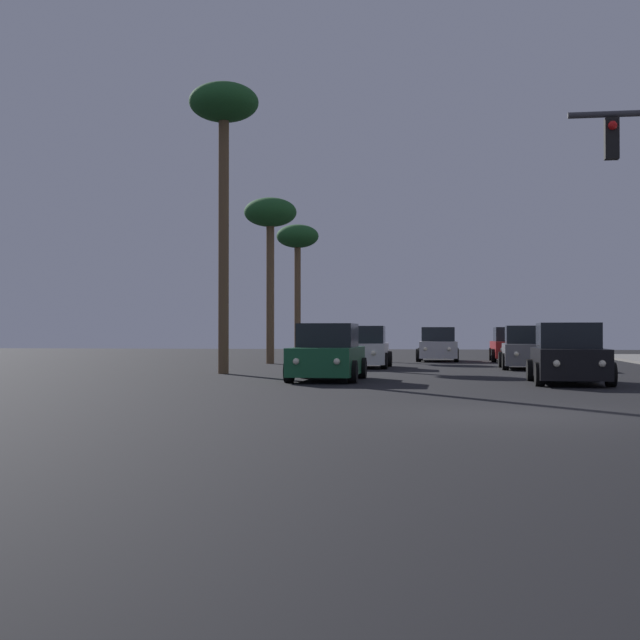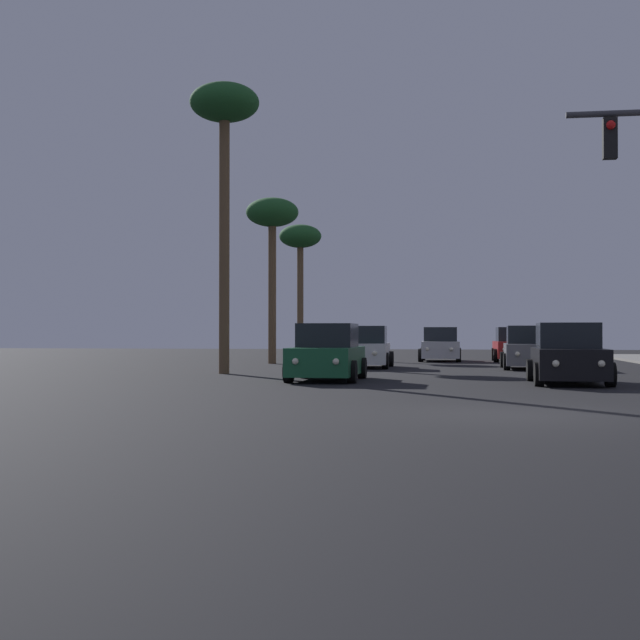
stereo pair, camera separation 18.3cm
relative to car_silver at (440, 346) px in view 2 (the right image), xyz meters
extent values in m
plane|color=black|center=(1.99, -28.78, -0.76)|extent=(120.00, 120.00, 0.00)
cube|color=#B7B7BC|center=(0.00, -0.04, -0.18)|extent=(1.92, 4.25, 0.80)
cube|color=black|center=(0.00, 0.11, 0.57)|extent=(1.66, 2.05, 0.70)
cylinder|color=black|center=(-0.90, -1.34, -0.44)|extent=(0.24, 0.64, 0.64)
cylinder|color=black|center=(0.90, -1.34, -0.44)|extent=(0.24, 0.64, 0.64)
cylinder|color=black|center=(-0.90, 1.27, -0.44)|extent=(0.24, 0.64, 0.64)
cylinder|color=black|center=(0.90, 1.27, -0.44)|extent=(0.24, 0.64, 0.64)
sphere|color=#F2EACC|center=(-0.56, -2.16, -0.13)|extent=(0.18, 0.18, 0.18)
sphere|color=#F2EACC|center=(0.56, -2.16, -0.13)|extent=(0.18, 0.18, 0.18)
cube|color=black|center=(3.89, -19.23, -0.18)|extent=(1.90, 4.24, 0.80)
cube|color=black|center=(3.89, -19.08, 0.57)|extent=(1.65, 2.04, 0.70)
cylinder|color=black|center=(2.99, -20.53, -0.44)|extent=(0.24, 0.64, 0.64)
cylinder|color=black|center=(4.79, -20.53, -0.44)|extent=(0.24, 0.64, 0.64)
cylinder|color=black|center=(2.99, -17.93, -0.44)|extent=(0.24, 0.64, 0.64)
cylinder|color=black|center=(4.79, -17.93, -0.44)|extent=(0.24, 0.64, 0.64)
sphere|color=#F2EACC|center=(3.34, -21.35, -0.13)|extent=(0.18, 0.18, 0.18)
sphere|color=#F2EACC|center=(4.45, -21.35, -0.13)|extent=(0.18, 0.18, 0.18)
cube|color=slate|center=(3.59, -9.12, -0.18)|extent=(1.90, 4.24, 0.80)
cube|color=black|center=(3.59, -8.97, 0.57)|extent=(1.65, 2.04, 0.70)
cylinder|color=black|center=(2.69, -10.42, -0.44)|extent=(0.24, 0.64, 0.64)
cylinder|color=black|center=(4.49, -10.42, -0.44)|extent=(0.24, 0.64, 0.64)
cylinder|color=black|center=(2.69, -7.82, -0.44)|extent=(0.24, 0.64, 0.64)
cylinder|color=black|center=(4.49, -7.82, -0.44)|extent=(0.24, 0.64, 0.64)
sphere|color=#F2EACC|center=(3.03, -11.24, -0.13)|extent=(0.18, 0.18, 0.18)
sphere|color=#F2EACC|center=(4.15, -11.24, -0.13)|extent=(0.18, 0.18, 0.18)
cube|color=silver|center=(-2.79, -8.85, -0.18)|extent=(1.94, 4.26, 0.80)
cube|color=black|center=(-2.79, -8.70, 0.57)|extent=(1.67, 2.05, 0.70)
cylinder|color=black|center=(-3.69, -10.15, -0.44)|extent=(0.24, 0.64, 0.64)
cylinder|color=black|center=(-1.89, -10.15, -0.44)|extent=(0.24, 0.64, 0.64)
cylinder|color=black|center=(-3.69, -7.54, -0.44)|extent=(0.24, 0.64, 0.64)
cylinder|color=black|center=(-1.89, -7.54, -0.44)|extent=(0.24, 0.64, 0.64)
sphere|color=#F2EACC|center=(-3.35, -10.97, -0.13)|extent=(0.18, 0.18, 0.18)
sphere|color=#F2EACC|center=(-2.23, -10.97, -0.13)|extent=(0.18, 0.18, 0.18)
cube|color=#195933|center=(-2.92, -18.55, -0.18)|extent=(1.81, 4.21, 0.80)
cube|color=black|center=(-2.92, -18.40, 0.57)|extent=(1.61, 2.01, 0.70)
cylinder|color=black|center=(-3.82, -19.85, -0.44)|extent=(0.24, 0.64, 0.64)
cylinder|color=black|center=(-2.02, -19.85, -0.44)|extent=(0.24, 0.64, 0.64)
cylinder|color=black|center=(-3.82, -17.25, -0.44)|extent=(0.24, 0.64, 0.64)
cylinder|color=black|center=(-2.02, -17.25, -0.44)|extent=(0.24, 0.64, 0.64)
sphere|color=#F2EACC|center=(-3.48, -20.67, -0.13)|extent=(0.18, 0.18, 0.18)
sphere|color=#F2EACC|center=(-2.36, -20.67, -0.13)|extent=(0.18, 0.18, 0.18)
cube|color=maroon|center=(3.57, -0.08, -0.18)|extent=(1.91, 4.25, 0.80)
cube|color=black|center=(3.57, 0.07, 0.57)|extent=(1.65, 2.04, 0.70)
cylinder|color=black|center=(2.67, -1.39, -0.44)|extent=(0.24, 0.64, 0.64)
cylinder|color=black|center=(4.47, -1.39, -0.44)|extent=(0.24, 0.64, 0.64)
cylinder|color=black|center=(2.67, 1.22, -0.44)|extent=(0.24, 0.64, 0.64)
cylinder|color=black|center=(4.47, 1.22, -0.44)|extent=(0.24, 0.64, 0.64)
sphere|color=#F2EACC|center=(3.01, -2.20, -0.13)|extent=(0.18, 0.18, 0.18)
sphere|color=#F2EACC|center=(4.13, -2.20, -0.13)|extent=(0.18, 0.18, 0.18)
cube|color=black|center=(4.20, -24.25, 4.91)|extent=(0.30, 0.24, 0.90)
sphere|color=red|center=(4.20, -24.39, 5.18)|extent=(0.20, 0.20, 0.20)
cylinder|color=brown|center=(-7.05, -14.78, 3.68)|extent=(0.36, 0.36, 8.88)
ellipsoid|color=#1E5123|center=(-7.05, -14.78, 8.59)|extent=(2.40, 2.40, 1.32)
cylinder|color=brown|center=(-7.49, -4.78, 2.45)|extent=(0.36, 0.36, 6.42)
ellipsoid|color=#1E5123|center=(-7.49, -4.78, 6.14)|extent=(2.40, 2.40, 1.32)
cylinder|color=brown|center=(-7.98, 5.22, 2.45)|extent=(0.36, 0.36, 6.41)
ellipsoid|color=#1E5123|center=(-7.98, 5.22, 6.13)|extent=(2.40, 2.40, 1.32)
camera|label=1|loc=(0.74, -44.49, 0.65)|focal=50.00mm
camera|label=2|loc=(0.92, -44.46, 0.65)|focal=50.00mm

